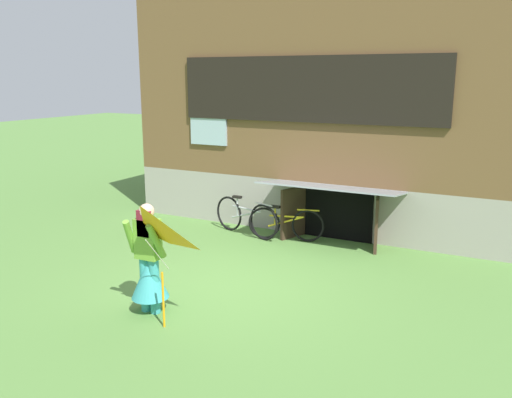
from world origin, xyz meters
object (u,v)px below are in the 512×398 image
object	(u,v)px
bicycle_silver	(246,217)
person	(149,267)
kite	(142,235)
bicycle_yellow	(286,224)

from	to	relation	value
bicycle_silver	person	bearing A→B (deg)	-64.99
person	kite	distance (m)	0.84
kite	bicycle_yellow	world-z (taller)	kite
bicycle_yellow	bicycle_silver	size ratio (longest dim) A/B	0.89
kite	bicycle_yellow	bearing A→B (deg)	89.69
person	kite	bearing A→B (deg)	-82.23
person	bicycle_silver	size ratio (longest dim) A/B	0.92
kite	bicycle_silver	size ratio (longest dim) A/B	0.95
person	kite	size ratio (longest dim) A/B	0.97
kite	bicycle_silver	distance (m)	4.52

